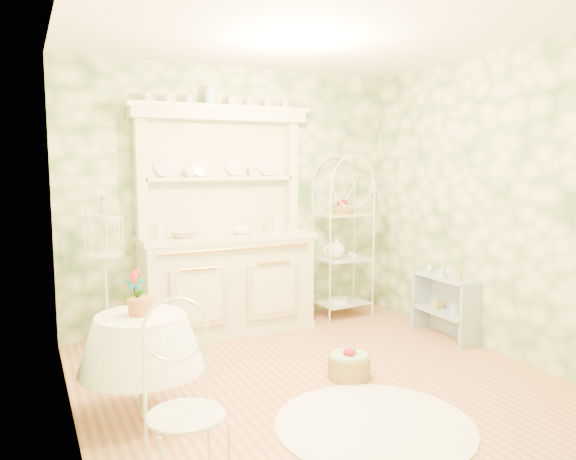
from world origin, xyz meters
name	(u,v)px	position (x,y,z in m)	size (l,w,h in m)	color
floor	(315,380)	(0.00, 0.00, 0.00)	(3.60, 3.60, 0.00)	tan
ceiling	(317,30)	(0.00, 0.00, 2.70)	(3.60, 3.60, 0.00)	white
wall_left	(65,222)	(-1.80, 0.00, 1.35)	(3.60, 3.60, 0.00)	#EFEBB7
wall_right	(491,204)	(1.80, 0.00, 1.35)	(3.60, 3.60, 0.00)	#EFEBB7
wall_back	(235,198)	(0.00, 1.80, 1.35)	(3.60, 3.60, 0.00)	#EFEBB7
wall_front	(493,241)	(0.00, -1.80, 1.35)	(3.60, 3.60, 0.00)	#EFEBB7
kitchen_dresser	(226,220)	(-0.20, 1.52, 1.15)	(1.87, 0.61, 2.29)	beige
bakers_rack	(343,235)	(1.17, 1.53, 0.92)	(0.57, 0.41, 1.83)	white
side_shelf	(445,310)	(1.68, 0.42, 0.28)	(0.24, 0.65, 0.56)	#A0B3C3
round_table	(142,367)	(-1.37, -0.08, 0.36)	(0.65, 0.65, 0.71)	white
cafe_chair	(186,420)	(-1.35, -1.12, 0.43)	(0.39, 0.39, 0.85)	white
birdcage_stand	(106,278)	(-1.40, 1.35, 0.69)	(0.33, 0.33, 1.39)	white
floor_basket	(349,364)	(0.26, -0.09, 0.11)	(0.35, 0.35, 0.22)	olive
lace_rug	(375,424)	(-0.01, -0.86, 0.01)	(1.33, 1.33, 0.01)	white
bowl_floral	(184,237)	(-0.66, 1.43, 1.02)	(0.27, 0.27, 0.07)	white
bowl_white	(242,233)	(-0.07, 1.43, 1.02)	(0.22, 0.22, 0.07)	white
cup_left	(190,174)	(-0.52, 1.68, 1.61)	(0.11, 0.11, 0.09)	white
cup_right	(252,173)	(0.15, 1.68, 1.61)	(0.10, 0.10, 0.10)	white
potted_geranium	(135,295)	(-1.39, -0.06, 0.85)	(0.15, 0.10, 0.28)	#3F7238
bottle_amber	(459,274)	(1.65, 0.21, 0.68)	(0.06, 0.06, 0.15)	#AF8E4B
bottle_blue	(442,273)	(1.63, 0.42, 0.65)	(0.05, 0.05, 0.12)	#9DC6D5
bottle_glass	(430,269)	(1.68, 0.67, 0.65)	(0.07, 0.07, 0.09)	silver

